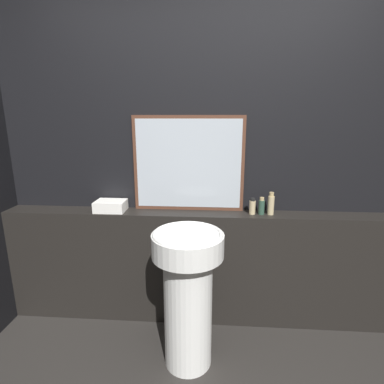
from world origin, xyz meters
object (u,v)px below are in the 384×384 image
mirror (189,164)px  lotion_bottle (271,204)px  pedestal_sink (188,291)px  shampoo_bottle (252,207)px  conditioner_bottle (261,206)px  towel_stack (111,206)px

mirror → lotion_bottle: bearing=-7.6°
pedestal_sink → shampoo_bottle: size_ratio=7.49×
conditioner_bottle → lotion_bottle: (0.07, 0.00, 0.02)m
pedestal_sink → mirror: (-0.04, 0.55, 0.73)m
mirror → lotion_bottle: (0.62, -0.08, -0.28)m
towel_stack → shampoo_bottle: shampoo_bottle is taller
towel_stack → shampoo_bottle: 1.07m
pedestal_sink → shampoo_bottle: bearing=46.7°
towel_stack → conditioner_bottle: (1.14, 0.00, 0.02)m
pedestal_sink → conditioner_bottle: size_ratio=7.11×
towel_stack → shampoo_bottle: bearing=0.0°
shampoo_bottle → conditioner_bottle: (0.07, 0.00, 0.00)m
mirror → pedestal_sink: bearing=-85.9°
mirror → towel_stack: size_ratio=3.68×
towel_stack → lotion_bottle: size_ratio=1.34×
mirror → shampoo_bottle: mirror is taller
conditioner_bottle → shampoo_bottle: bearing=180.0°
pedestal_sink → conditioner_bottle: conditioner_bottle is taller
conditioner_bottle → mirror: bearing=171.5°
mirror → shampoo_bottle: 0.57m
pedestal_sink → towel_stack: towel_stack is taller
conditioner_bottle → lotion_bottle: bearing=0.0°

